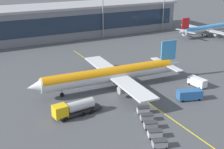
% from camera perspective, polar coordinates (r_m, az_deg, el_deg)
% --- Properties ---
extents(ground_plane, '(700.00, 700.00, 0.00)m').
position_cam_1_polar(ground_plane, '(73.73, 0.40, -3.91)').
color(ground_plane, '#47494F').
extents(apron_lead_in_line, '(0.37, 80.00, 0.01)m').
position_cam_1_polar(apron_lead_in_line, '(77.59, 3.04, -2.65)').
color(apron_lead_in_line, yellow).
rests_on(apron_lead_in_line, ground_plane).
extents(terminal_building, '(161.70, 22.40, 13.52)m').
position_cam_1_polar(terminal_building, '(130.04, -20.70, 8.72)').
color(terminal_building, slate).
rests_on(terminal_building, ground_plane).
extents(main_airliner, '(42.91, 34.14, 10.84)m').
position_cam_1_polar(main_airliner, '(76.46, -0.07, 0.04)').
color(main_airliner, silver).
rests_on(main_airliner, ground_plane).
extents(fuel_tanker, '(11.00, 3.57, 3.25)m').
position_cam_1_polar(fuel_tanker, '(63.79, -7.25, -6.45)').
color(fuel_tanker, '#232326').
rests_on(fuel_tanker, ground_plane).
extents(lavatory_truck, '(6.22, 3.91, 2.50)m').
position_cam_1_polar(lavatory_truck, '(72.94, 14.76, -3.69)').
color(lavatory_truck, '#285B9E').
rests_on(lavatory_truck, ground_plane).
extents(crew_van, '(2.68, 5.22, 2.30)m').
position_cam_1_polar(crew_van, '(81.37, 16.12, -1.34)').
color(crew_van, white).
rests_on(crew_van, ground_plane).
extents(baggage_cart_0, '(3.01, 2.35, 1.48)m').
position_cam_1_polar(baggage_cart_0, '(54.39, 9.13, -12.90)').
color(baggage_cart_0, gray).
rests_on(baggage_cart_0, ground_plane).
extents(baggage_cart_1, '(3.01, 2.35, 1.48)m').
position_cam_1_polar(baggage_cart_1, '(56.97, 8.23, -11.16)').
color(baggage_cart_1, '#B2B7BC').
rests_on(baggage_cart_1, ground_plane).
extents(baggage_cart_2, '(3.01, 2.35, 1.48)m').
position_cam_1_polar(baggage_cart_2, '(59.61, 7.41, -9.57)').
color(baggage_cart_2, gray).
rests_on(baggage_cart_2, ground_plane).
extents(baggage_cart_3, '(3.01, 2.35, 1.48)m').
position_cam_1_polar(baggage_cart_3, '(62.30, 6.67, -8.12)').
color(baggage_cart_3, gray).
rests_on(baggage_cart_3, ground_plane).
extents(baggage_cart_4, '(3.01, 2.35, 1.48)m').
position_cam_1_polar(baggage_cart_4, '(65.04, 5.99, -6.79)').
color(baggage_cart_4, '#B2B7BC').
rests_on(baggage_cart_4, ground_plane).
extents(commuter_jet_far, '(35.13, 27.92, 9.18)m').
position_cam_1_polar(commuter_jet_far, '(141.09, 17.87, 8.39)').
color(commuter_jet_far, '#B2B7BC').
rests_on(commuter_jet_far, ground_plane).
extents(apron_light_mast_0, '(2.80, 0.50, 22.44)m').
position_cam_1_polar(apron_light_mast_0, '(145.12, 9.92, 13.39)').
color(apron_light_mast_0, gray).
rests_on(apron_light_mast_0, ground_plane).
extents(apron_light_mast_1, '(2.80, 0.50, 20.86)m').
position_cam_1_polar(apron_light_mast_1, '(128.83, -1.76, 12.43)').
color(apron_light_mast_1, gray).
rests_on(apron_light_mast_1, ground_plane).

